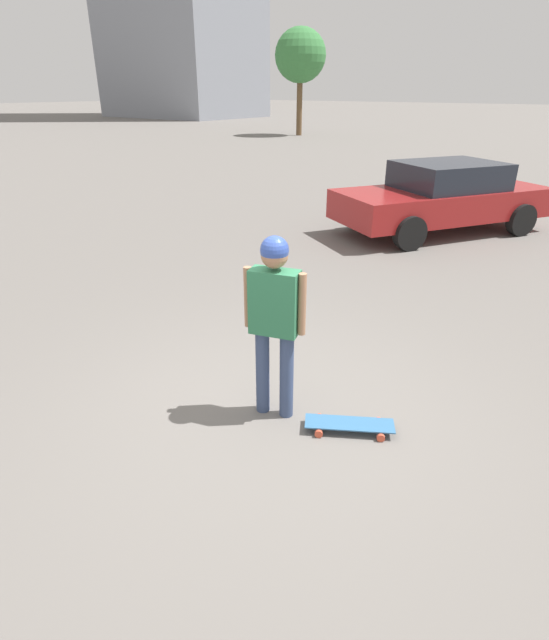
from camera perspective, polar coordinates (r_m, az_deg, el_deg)
name	(u,v)px	position (r m, az deg, el deg)	size (l,w,h in m)	color
ground_plane	(274,412)	(5.00, 0.00, -10.45)	(220.00, 220.00, 0.00)	slate
person	(274,310)	(4.46, 0.00, 1.12)	(0.56, 0.32, 1.78)	#38476B
skateboard	(349,424)	(4.77, 8.55, -11.71)	(0.82, 0.61, 0.09)	#336693
car_parked_near	(443,197)	(11.66, 18.67, 13.21)	(3.94, 4.90, 1.48)	maroon
tree_distant	(300,56)	(35.74, 2.97, 27.92)	(3.25, 3.25, 6.40)	brown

